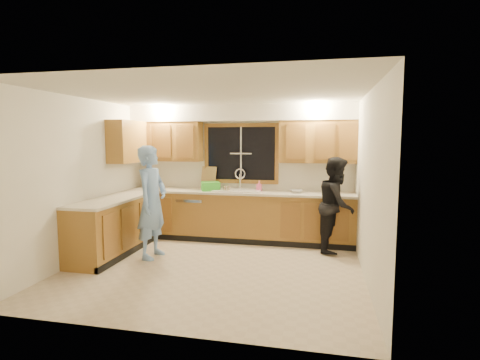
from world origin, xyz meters
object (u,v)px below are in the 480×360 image
woman (337,205)px  dish_crate (210,186)px  soap_bottle (259,186)px  dishwasher (194,216)px  knife_block (151,182)px  man (152,202)px  sink (238,194)px  bowl (296,191)px  stove (93,235)px

woman → dish_crate: bearing=93.0°
soap_bottle → dishwasher: bearing=-177.4°
woman → knife_block: woman is taller
man → knife_block: (-0.71, 1.46, 0.15)m
knife_block → soap_bottle: size_ratio=1.13×
sink → soap_bottle: bearing=6.2°
man → bowl: (2.17, 1.29, 0.06)m
man → woman: size_ratio=1.12×
sink → man: bearing=-130.1°
sink → stove: (-1.80, -1.82, -0.41)m
knife_block → bowl: knife_block is taller
stove → bowl: bowl is taller
man → knife_block: 1.62m
man → woman: bearing=-67.2°
dishwasher → bowl: size_ratio=3.75×
stove → dish_crate: (1.28, 1.80, 0.55)m
man → knife_block: man is taller
dish_crate → bowl: 1.59m
sink → bowl: bearing=-0.5°
sink → dish_crate: bearing=-176.8°
woman → bowl: woman is taller
dishwasher → soap_bottle: size_ratio=4.20×
stove → man: man is taller
stove → man: (0.71, 0.53, 0.44)m
dish_crate → stove: bearing=-125.6°
man → dish_crate: man is taller
dishwasher → knife_block: 1.15m
dishwasher → bowl: (1.92, 0.00, 0.54)m
dishwasher → man: bearing=-100.8°
soap_bottle → bowl: bearing=-4.4°
stove → bowl: 3.43m
dish_crate → sink: bearing=3.2°
dishwasher → bowl: bearing=0.1°
man → bowl: man is taller
man → soap_bottle: (1.49, 1.34, 0.13)m
man → soap_bottle: man is taller
knife_block → stove: bearing=-97.9°
man → bowl: bearing=-54.6°
stove → woman: woman is taller
dish_crate → soap_bottle: soap_bottle is taller
knife_block → dish_crate: knife_block is taller
bowl → woman: bearing=-27.0°
stove → man: 0.98m
stove → knife_block: size_ratio=4.08×
woman → bowl: size_ratio=7.22×
stove → soap_bottle: size_ratio=4.61×
dishwasher → stove: (-0.95, -1.81, 0.04)m
sink → knife_block: bearing=175.0°
dishwasher → woman: 2.66m
bowl → sink: bearing=179.5°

